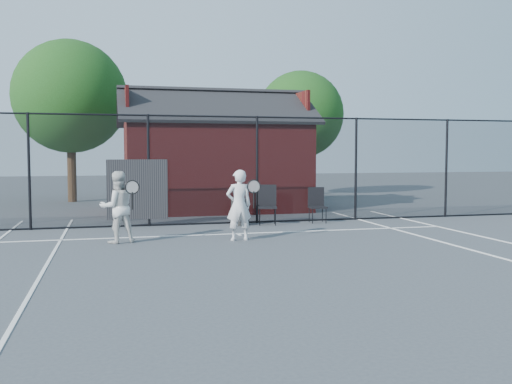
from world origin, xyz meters
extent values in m
plane|color=#3F4548|center=(0.00, 0.00, 0.00)|extent=(80.00, 80.00, 0.00)
cube|color=white|center=(0.00, 3.00, 0.01)|extent=(11.00, 0.06, 0.01)
cube|color=white|center=(-4.11, -2.00, 0.01)|extent=(0.06, 18.00, 0.01)
cube|color=white|center=(0.00, 2.85, 0.01)|extent=(0.06, 0.30, 0.01)
cylinder|color=black|center=(-5.00, 5.00, 1.50)|extent=(0.07, 0.07, 3.00)
cylinder|color=black|center=(-2.00, 5.00, 1.50)|extent=(0.07, 0.07, 3.00)
cylinder|color=black|center=(1.00, 5.00, 1.50)|extent=(0.07, 0.07, 3.00)
cylinder|color=black|center=(4.00, 5.00, 1.50)|extent=(0.07, 0.07, 3.00)
cylinder|color=black|center=(7.00, 5.00, 1.50)|extent=(0.07, 0.07, 3.00)
cylinder|color=black|center=(0.00, 5.00, 2.97)|extent=(22.00, 0.04, 0.04)
cylinder|color=black|center=(0.00, 5.00, 0.03)|extent=(22.00, 0.04, 0.04)
cube|color=black|center=(0.00, 5.00, 1.50)|extent=(22.00, 3.00, 0.01)
cube|color=black|center=(-2.30, 4.98, 1.00)|extent=(1.60, 0.04, 1.60)
cube|color=maroon|center=(0.50, 9.00, 1.50)|extent=(6.00, 4.00, 3.00)
cube|color=black|center=(0.50, 8.00, 3.53)|extent=(6.50, 2.36, 1.32)
cube|color=black|center=(0.50, 10.00, 3.53)|extent=(6.50, 2.36, 1.32)
cube|color=maroon|center=(-2.45, 9.00, 3.53)|extent=(0.10, 2.80, 1.06)
cube|color=maroon|center=(3.45, 9.00, 3.53)|extent=(0.10, 2.80, 1.06)
cylinder|color=#332114|center=(-4.50, 13.50, 1.26)|extent=(0.36, 0.36, 2.52)
sphere|color=#1A3F12|center=(-4.50, 13.50, 4.20)|extent=(4.48, 4.48, 4.48)
cylinder|color=#332114|center=(5.50, 14.50, 1.12)|extent=(0.36, 0.36, 2.23)
sphere|color=#1A3F12|center=(5.50, 14.50, 3.72)|extent=(3.97, 3.97, 3.97)
imported|color=silver|center=(-0.19, 1.99, 0.80)|extent=(0.60, 0.41, 1.60)
torus|color=black|center=(0.07, 1.67, 1.24)|extent=(0.31, 0.03, 0.31)
cylinder|color=black|center=(0.07, 1.67, 0.94)|extent=(0.03, 0.03, 0.38)
imported|color=silver|center=(-2.86, 2.30, 0.79)|extent=(0.90, 0.78, 1.58)
torus|color=black|center=(-2.54, 1.99, 1.24)|extent=(0.31, 0.03, 0.31)
cylinder|color=black|center=(-2.54, 1.99, 0.95)|extent=(0.03, 0.03, 0.38)
cube|color=black|center=(1.18, 4.53, 0.53)|extent=(0.62, 0.64, 1.07)
cube|color=black|center=(2.67, 4.60, 0.49)|extent=(0.51, 0.53, 0.97)
cylinder|color=black|center=(0.42, 4.60, 0.36)|extent=(0.58, 0.58, 0.72)
camera|label=1|loc=(-2.98, -10.49, 1.99)|focal=40.00mm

